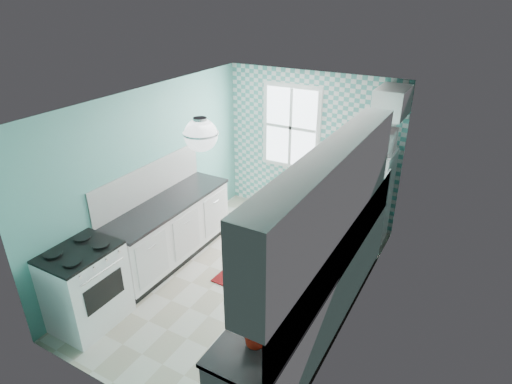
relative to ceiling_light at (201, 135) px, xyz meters
The scene contains 26 objects.
floor 2.47m from the ceiling_light, 90.00° to the left, with size 3.00×4.40×0.02m, color beige.
ceiling 0.82m from the ceiling_light, 90.00° to the left, with size 3.00×4.40×0.02m, color white.
wall_back 3.20m from the ceiling_light, 90.00° to the left, with size 3.00×0.02×2.50m, color #5DAAA0.
wall_front 1.77m from the ceiling_light, 90.00° to the right, with size 3.00×0.02×2.50m, color #5DAAA0.
wall_left 2.02m from the ceiling_light, 152.09° to the left, with size 0.02×4.40×2.50m, color #5DAAA0.
wall_right 2.02m from the ceiling_light, 27.91° to the left, with size 0.02×4.40×2.50m, color #5DAAA0.
accent_wall 3.17m from the ceiling_light, 90.00° to the left, with size 3.00×0.01×2.50m, color #52A9A1.
window 3.08m from the ceiling_light, 96.74° to the left, with size 1.04×0.05×1.44m.
backsplash_right 1.91m from the ceiling_light, 15.05° to the left, with size 0.02×3.60×0.51m, color white.
backsplash_left 2.00m from the ceiling_light, 154.02° to the left, with size 0.02×2.15×0.51m, color white.
upper_cabinets_right 1.41m from the ceiling_light, ahead, with size 0.33×3.20×0.90m, color white.
upper_cabinet_fridge 2.93m from the ceiling_light, 63.70° to the left, with size 0.40×0.74×0.40m, color white.
ceiling_light is the anchor object (origin of this frame).
base_cabinets_right 2.26m from the ceiling_light, 18.43° to the left, with size 0.60×3.60×0.90m, color white.
countertop_right 1.88m from the ceiling_light, 18.65° to the left, with size 0.63×3.60×0.04m, color black.
base_cabinets_left 2.34m from the ceiling_light, 148.86° to the left, with size 0.60×2.15×0.90m, color white.
countertop_left 1.97m from the ceiling_light, 148.54° to the left, with size 0.63×2.15×0.04m, color black.
fridge 3.25m from the ceiling_light, 67.02° to the left, with size 0.66×0.66×1.51m.
stove 2.31m from the ceiling_light, 146.00° to the right, with size 0.66×0.83×1.00m.
sink 2.27m from the ceiling_light, 47.79° to the left, with size 0.52×0.44×0.53m.
rug 2.54m from the ceiling_light, 88.64° to the left, with size 0.75×1.07×0.02m, color #690200.
dish_towel 2.62m from the ceiling_light, 61.55° to the left, with size 0.02×0.24×0.36m, color #66A695.
fruit_bowl 1.91m from the ceiling_light, 27.24° to the right, with size 0.27×0.27×0.07m, color white.
potted_plant 1.95m from the ceiling_light, 39.06° to the right, with size 0.34×0.29×0.37m, color red.
soap_bottle 2.34m from the ceiling_light, 50.17° to the left, with size 0.09×0.09×0.20m, color #ACC6CE.
microwave 2.91m from the ceiling_light, 67.02° to the left, with size 0.62×0.42×0.34m, color white.
Camera 1 is at (2.51, -4.13, 3.68)m, focal length 30.00 mm.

